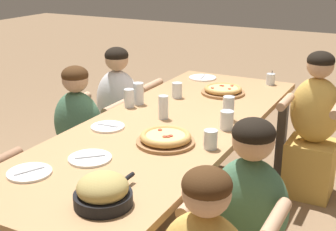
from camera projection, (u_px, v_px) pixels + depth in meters
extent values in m
cube|color=tan|center=(168.00, 127.00, 2.80)|extent=(2.54, 0.92, 0.04)
cube|color=#4C4C51|center=(282.00, 133.00, 3.76)|extent=(0.07, 0.07, 0.73)
cube|color=#4C4C51|center=(192.00, 118.00, 4.11)|extent=(0.07, 0.07, 0.73)
cylinder|color=#996B42|center=(166.00, 142.00, 2.49)|extent=(0.31, 0.31, 0.02)
torus|color=tan|center=(166.00, 137.00, 2.48)|extent=(0.27, 0.27, 0.04)
cylinder|color=#E5C675|center=(166.00, 138.00, 2.48)|extent=(0.23, 0.23, 0.03)
cylinder|color=#C6422D|center=(168.00, 137.00, 2.44)|extent=(0.02, 0.02, 0.01)
cylinder|color=#C6422D|center=(160.00, 130.00, 2.54)|extent=(0.02, 0.02, 0.01)
cylinder|color=#C6422D|center=(165.00, 137.00, 2.44)|extent=(0.02, 0.02, 0.01)
cylinder|color=#C6422D|center=(171.00, 136.00, 2.46)|extent=(0.02, 0.02, 0.01)
cylinder|color=#996B42|center=(223.00, 93.00, 3.38)|extent=(0.31, 0.31, 0.02)
torus|color=tan|center=(223.00, 89.00, 3.37)|extent=(0.27, 0.27, 0.03)
cylinder|color=#E5C675|center=(223.00, 90.00, 3.37)|extent=(0.23, 0.23, 0.03)
cylinder|color=#C6422D|center=(221.00, 86.00, 3.41)|extent=(0.02, 0.02, 0.01)
cylinder|color=#C6422D|center=(223.00, 86.00, 3.40)|extent=(0.02, 0.02, 0.01)
cylinder|color=#C6422D|center=(229.00, 89.00, 3.33)|extent=(0.02, 0.02, 0.01)
cylinder|color=#C6422D|center=(232.00, 86.00, 3.40)|extent=(0.02, 0.02, 0.01)
cylinder|color=#C6422D|center=(213.00, 88.00, 3.35)|extent=(0.02, 0.02, 0.01)
cylinder|color=black|center=(103.00, 199.00, 1.88)|extent=(0.24, 0.24, 0.05)
cylinder|color=black|center=(126.00, 179.00, 2.02)|extent=(0.11, 0.02, 0.02)
ellipsoid|color=tan|center=(103.00, 187.00, 1.86)|extent=(0.21, 0.21, 0.12)
cylinder|color=white|center=(203.00, 78.00, 3.80)|extent=(0.22, 0.22, 0.01)
cube|color=#B7B7BC|center=(203.00, 77.00, 3.79)|extent=(0.15, 0.04, 0.01)
cylinder|color=white|center=(108.00, 127.00, 2.72)|extent=(0.20, 0.20, 0.01)
cube|color=#B7B7BC|center=(108.00, 125.00, 2.72)|extent=(0.02, 0.14, 0.01)
cylinder|color=white|center=(90.00, 158.00, 2.30)|extent=(0.21, 0.21, 0.01)
cube|color=#B7B7BC|center=(90.00, 157.00, 2.30)|extent=(0.11, 0.12, 0.01)
cylinder|color=white|center=(29.00, 173.00, 2.15)|extent=(0.21, 0.21, 0.01)
cube|color=#B7B7BC|center=(29.00, 171.00, 2.15)|extent=(0.14, 0.07, 0.01)
cylinder|color=silver|center=(271.00, 79.00, 3.61)|extent=(0.07, 0.07, 0.09)
cylinder|color=#1EA8DB|center=(271.00, 81.00, 3.61)|extent=(0.06, 0.06, 0.06)
cylinder|color=black|center=(271.00, 77.00, 3.62)|extent=(0.00, 0.01, 0.11)
cylinder|color=silver|center=(129.00, 98.00, 3.07)|extent=(0.07, 0.07, 0.12)
cylinder|color=silver|center=(129.00, 102.00, 3.08)|extent=(0.06, 0.06, 0.07)
cylinder|color=silver|center=(228.00, 108.00, 2.82)|extent=(0.07, 0.07, 0.15)
cylinder|color=black|center=(228.00, 113.00, 2.83)|extent=(0.06, 0.06, 0.09)
cylinder|color=silver|center=(227.00, 120.00, 2.68)|extent=(0.08, 0.08, 0.11)
cylinder|color=black|center=(227.00, 125.00, 2.69)|extent=(0.07, 0.07, 0.06)
cylinder|color=silver|center=(163.00, 107.00, 2.85)|extent=(0.06, 0.06, 0.15)
cylinder|color=silver|center=(177.00, 90.00, 3.28)|extent=(0.07, 0.07, 0.11)
cylinder|color=silver|center=(138.00, 94.00, 3.13)|extent=(0.07, 0.07, 0.15)
cylinder|color=black|center=(139.00, 98.00, 3.14)|extent=(0.06, 0.06, 0.08)
cylinder|color=silver|center=(211.00, 139.00, 2.41)|extent=(0.07, 0.07, 0.10)
cylinder|color=black|center=(210.00, 142.00, 2.42)|extent=(0.06, 0.06, 0.07)
cube|color=silver|center=(120.00, 158.00, 3.68)|extent=(0.32, 0.34, 0.42)
ellipsoid|color=silver|center=(118.00, 102.00, 3.53)|extent=(0.24, 0.36, 0.49)
sphere|color=tan|center=(117.00, 59.00, 3.42)|extent=(0.17, 0.17, 0.17)
ellipsoid|color=black|center=(117.00, 55.00, 3.41)|extent=(0.18, 0.18, 0.12)
cylinder|color=tan|center=(114.00, 81.00, 3.74)|extent=(0.28, 0.06, 0.06)
cylinder|color=tan|center=(151.00, 86.00, 3.59)|extent=(0.28, 0.06, 0.06)
cube|color=gold|center=(309.00, 168.00, 3.50)|extent=(0.32, 0.34, 0.42)
ellipsoid|color=gold|center=(316.00, 110.00, 3.35)|extent=(0.24, 0.36, 0.49)
sphere|color=tan|center=(320.00, 65.00, 3.24)|extent=(0.19, 0.19, 0.19)
ellipsoid|color=black|center=(321.00, 60.00, 3.23)|extent=(0.19, 0.19, 0.13)
cylinder|color=tan|center=(286.00, 102.00, 3.22)|extent=(0.28, 0.06, 0.06)
sphere|color=tan|center=(207.00, 193.00, 1.58)|extent=(0.17, 0.17, 0.17)
ellipsoid|color=#422814|center=(207.00, 185.00, 1.57)|extent=(0.17, 0.17, 0.12)
ellipsoid|color=#477556|center=(249.00, 206.00, 2.10)|extent=(0.24, 0.36, 0.46)
sphere|color=tan|center=(253.00, 140.00, 2.00)|extent=(0.18, 0.18, 0.18)
ellipsoid|color=black|center=(254.00, 133.00, 1.99)|extent=(0.19, 0.19, 0.13)
cylinder|color=tan|center=(276.00, 220.00, 1.83)|extent=(0.28, 0.06, 0.06)
cylinder|color=tan|center=(196.00, 200.00, 1.98)|extent=(0.28, 0.06, 0.06)
cube|color=#477556|center=(82.00, 183.00, 3.27)|extent=(0.32, 0.34, 0.42)
ellipsoid|color=#477556|center=(78.00, 124.00, 3.13)|extent=(0.24, 0.36, 0.45)
sphere|color=tan|center=(75.00, 79.00, 3.03)|extent=(0.17, 0.17, 0.17)
ellipsoid|color=#422814|center=(75.00, 75.00, 3.02)|extent=(0.18, 0.18, 0.12)
cylinder|color=tan|center=(76.00, 100.00, 3.35)|extent=(0.28, 0.06, 0.06)
cylinder|color=tan|center=(116.00, 107.00, 3.20)|extent=(0.28, 0.06, 0.06)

